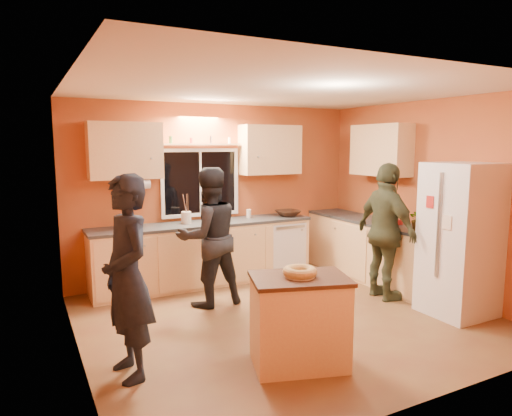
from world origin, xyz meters
TOP-DOWN VIEW (x-y plane):
  - ground at (0.00, 0.00)m, footprint 4.50×4.50m
  - room_shell at (0.12, 0.41)m, footprint 4.54×4.04m
  - back_counter at (0.01, 1.70)m, footprint 4.23×0.62m
  - right_counter at (1.95, 0.50)m, footprint 0.62×1.84m
  - refrigerator at (1.89, -0.80)m, footprint 0.72×0.70m
  - island at (-0.49, -1.02)m, footprint 1.00×0.82m
  - bundt_pastry at (-0.49, -1.02)m, footprint 0.31×0.31m
  - person_left at (-1.90, -0.51)m, footprint 0.50×0.69m
  - person_center at (-0.62, 0.85)m, footprint 0.88×0.70m
  - person_right at (1.50, 0.01)m, footprint 0.50×1.07m
  - mixing_bowl at (1.02, 1.65)m, footprint 0.38×0.38m
  - utensil_crock at (-0.61, 1.73)m, footprint 0.14×0.14m
  - potted_plant at (1.89, -0.17)m, footprint 0.32×0.29m
  - red_box at (1.95, 0.31)m, footprint 0.17×0.13m

SIDE VIEW (x-z plane):
  - ground at x=0.00m, z-range 0.00..0.00m
  - island at x=-0.49m, z-range 0.01..0.84m
  - back_counter at x=0.01m, z-range 0.00..0.90m
  - right_counter at x=1.95m, z-range 0.00..0.90m
  - person_center at x=-0.62m, z-range 0.00..1.73m
  - bundt_pastry at x=-0.49m, z-range 0.83..0.92m
  - person_left at x=-1.90m, z-range 0.00..1.77m
  - person_right at x=1.50m, z-range 0.00..1.78m
  - refrigerator at x=1.89m, z-range 0.00..1.80m
  - red_box at x=1.95m, z-range 0.90..0.97m
  - mixing_bowl at x=1.02m, z-range 0.90..0.99m
  - utensil_crock at x=-0.61m, z-range 0.90..1.07m
  - potted_plant at x=1.89m, z-range 0.90..1.21m
  - room_shell at x=0.12m, z-range 0.31..2.92m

